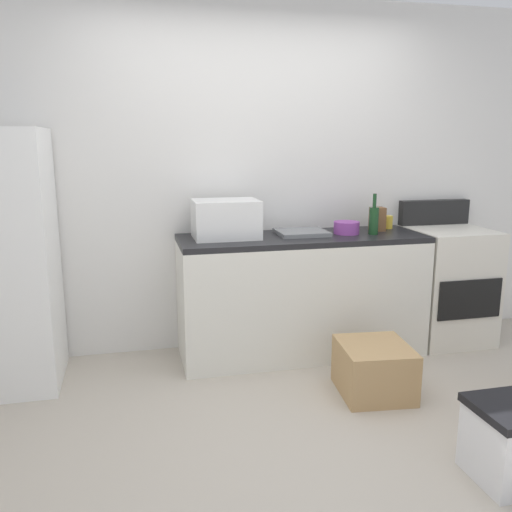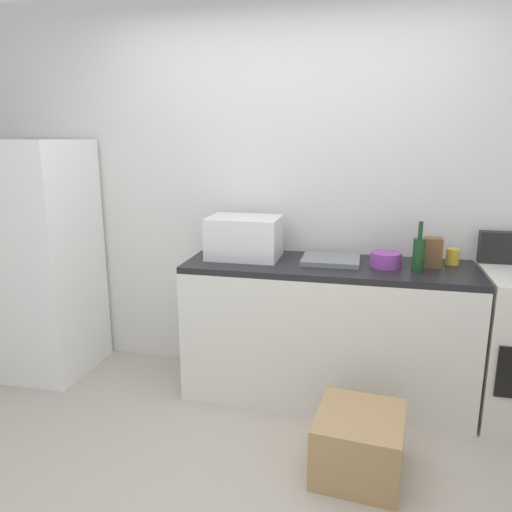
{
  "view_description": "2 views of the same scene",
  "coord_description": "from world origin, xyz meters",
  "px_view_note": "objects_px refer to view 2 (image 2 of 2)",
  "views": [
    {
      "loc": [
        -0.92,
        -2.47,
        1.59
      ],
      "look_at": [
        -0.13,
        0.84,
        0.85
      ],
      "focal_mm": 37.68,
      "sensor_mm": 36.0,
      "label": 1
    },
    {
      "loc": [
        0.53,
        -1.85,
        1.68
      ],
      "look_at": [
        -0.09,
        0.84,
        1.01
      ],
      "focal_mm": 34.85,
      "sensor_mm": 36.0,
      "label": 2
    }
  ],
  "objects_px": {
    "microwave": "(244,237)",
    "knife_block": "(433,252)",
    "coffee_mug": "(453,257)",
    "refrigerator": "(38,259)",
    "wine_bottle": "(419,253)",
    "cardboard_box_large": "(359,443)",
    "mixing_bowl": "(386,259)"
  },
  "relations": [
    {
      "from": "microwave",
      "to": "knife_block",
      "type": "relative_size",
      "value": 2.56
    },
    {
      "from": "coffee_mug",
      "to": "knife_block",
      "type": "xyz_separation_m",
      "value": [
        -0.13,
        -0.08,
        0.04
      ]
    },
    {
      "from": "refrigerator",
      "to": "coffee_mug",
      "type": "distance_m",
      "value": 2.81
    },
    {
      "from": "wine_bottle",
      "to": "coffee_mug",
      "type": "relative_size",
      "value": 3.0
    },
    {
      "from": "cardboard_box_large",
      "to": "knife_block",
      "type": "bearing_deg",
      "value": 65.27
    },
    {
      "from": "refrigerator",
      "to": "knife_block",
      "type": "bearing_deg",
      "value": 2.6
    },
    {
      "from": "wine_bottle",
      "to": "cardboard_box_large",
      "type": "height_order",
      "value": "wine_bottle"
    },
    {
      "from": "microwave",
      "to": "cardboard_box_large",
      "type": "relative_size",
      "value": 0.99
    },
    {
      "from": "knife_block",
      "to": "refrigerator",
      "type": "bearing_deg",
      "value": -177.4
    },
    {
      "from": "knife_block",
      "to": "coffee_mug",
      "type": "bearing_deg",
      "value": 32.71
    },
    {
      "from": "microwave",
      "to": "refrigerator",
      "type": "bearing_deg",
      "value": -176.41
    },
    {
      "from": "wine_bottle",
      "to": "coffee_mug",
      "type": "distance_m",
      "value": 0.32
    },
    {
      "from": "mixing_bowl",
      "to": "wine_bottle",
      "type": "bearing_deg",
      "value": -21.26
    },
    {
      "from": "microwave",
      "to": "mixing_bowl",
      "type": "xyz_separation_m",
      "value": [
        0.9,
        -0.04,
        -0.09
      ]
    },
    {
      "from": "mixing_bowl",
      "to": "cardboard_box_large",
      "type": "relative_size",
      "value": 0.41
    },
    {
      "from": "knife_block",
      "to": "cardboard_box_large",
      "type": "bearing_deg",
      "value": -114.73
    },
    {
      "from": "coffee_mug",
      "to": "refrigerator",
      "type": "bearing_deg",
      "value": -175.84
    },
    {
      "from": "refrigerator",
      "to": "mixing_bowl",
      "type": "relative_size",
      "value": 8.73
    },
    {
      "from": "refrigerator",
      "to": "coffee_mug",
      "type": "bearing_deg",
      "value": 4.16
    },
    {
      "from": "wine_bottle",
      "to": "knife_block",
      "type": "xyz_separation_m",
      "value": [
        0.1,
        0.14,
        -0.02
      ]
    },
    {
      "from": "refrigerator",
      "to": "knife_block",
      "type": "distance_m",
      "value": 2.68
    },
    {
      "from": "coffee_mug",
      "to": "mixing_bowl",
      "type": "distance_m",
      "value": 0.43
    },
    {
      "from": "microwave",
      "to": "wine_bottle",
      "type": "distance_m",
      "value": 1.09
    },
    {
      "from": "wine_bottle",
      "to": "coffee_mug",
      "type": "height_order",
      "value": "wine_bottle"
    },
    {
      "from": "microwave",
      "to": "knife_block",
      "type": "bearing_deg",
      "value": 1.34
    },
    {
      "from": "mixing_bowl",
      "to": "cardboard_box_large",
      "type": "bearing_deg",
      "value": -97.75
    },
    {
      "from": "coffee_mug",
      "to": "wine_bottle",
      "type": "bearing_deg",
      "value": -135.71
    },
    {
      "from": "wine_bottle",
      "to": "mixing_bowl",
      "type": "height_order",
      "value": "wine_bottle"
    },
    {
      "from": "refrigerator",
      "to": "wine_bottle",
      "type": "height_order",
      "value": "refrigerator"
    },
    {
      "from": "wine_bottle",
      "to": "knife_block",
      "type": "relative_size",
      "value": 1.67
    },
    {
      "from": "coffee_mug",
      "to": "knife_block",
      "type": "distance_m",
      "value": 0.16
    },
    {
      "from": "mixing_bowl",
      "to": "cardboard_box_large",
      "type": "height_order",
      "value": "mixing_bowl"
    }
  ]
}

